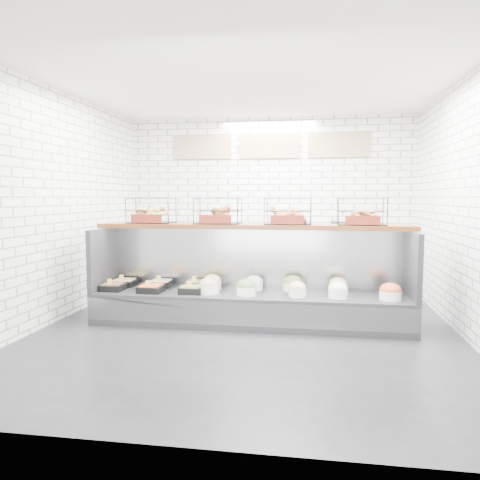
# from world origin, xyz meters

# --- Properties ---
(ground) EXTENTS (5.50, 5.50, 0.00)m
(ground) POSITION_xyz_m (0.00, 0.00, 0.00)
(ground) COLOR black
(ground) RESTS_ON ground
(room_shell) EXTENTS (5.02, 5.51, 3.01)m
(room_shell) POSITION_xyz_m (0.00, 0.60, 2.06)
(room_shell) COLOR white
(room_shell) RESTS_ON ground
(display_case) EXTENTS (4.00, 0.90, 1.20)m
(display_case) POSITION_xyz_m (-0.00, 0.34, 0.33)
(display_case) COLOR black
(display_case) RESTS_ON ground
(bagel_shelf) EXTENTS (4.10, 0.50, 0.40)m
(bagel_shelf) POSITION_xyz_m (-0.00, 0.52, 1.37)
(bagel_shelf) COLOR #47220F
(bagel_shelf) RESTS_ON display_case
(prep_counter) EXTENTS (4.00, 0.60, 1.20)m
(prep_counter) POSITION_xyz_m (-0.01, 2.43, 0.47)
(prep_counter) COLOR #93969B
(prep_counter) RESTS_ON ground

